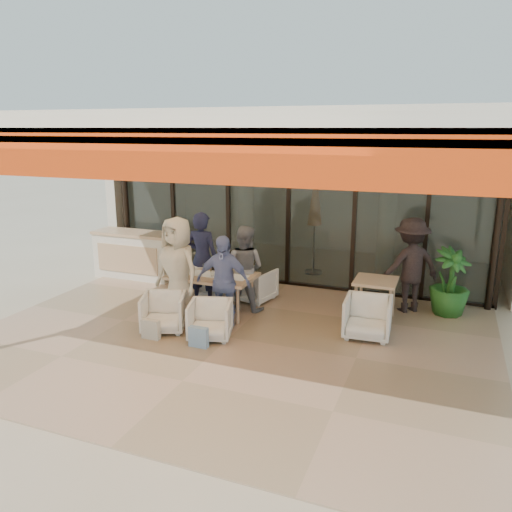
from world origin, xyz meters
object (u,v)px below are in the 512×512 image
Objects in this scene: side_table at (376,286)px; diner_periwinkle at (223,282)px; dining_table at (212,278)px; chair_near_right at (210,318)px; chair_far_right at (254,283)px; chair_near_left at (164,311)px; diner_grey at (244,268)px; host_counter at (135,254)px; standing_woman at (410,266)px; chair_far_left at (215,280)px; potted_palm at (450,282)px; side_chair at (368,316)px; diner_cream at (178,270)px; diner_navy at (202,259)px.

diner_periwinkle is at bearing -152.66° from side_table.
diner_periwinkle reaches higher than dining_table.
chair_far_right is at bearing 73.10° from chair_near_right.
chair_near_left is 1.04× the size of chair_near_right.
chair_near_left is at bearing 60.76° from diner_grey.
diner_periwinkle is (-0.00, -0.90, 0.00)m from diner_grey.
host_counter is 1.18× the size of diner_grey.
standing_woman is at bearing 23.46° from chair_near_right.
chair_near_left is at bearing 79.46° from chair_far_left.
diner_periwinkle reaches higher than potted_palm.
diner_grey is at bearing 73.10° from chair_near_right.
diner_grey is 2.38m from side_chair.
dining_table is (2.58, -1.42, 0.15)m from host_counter.
side_chair reaches higher than chair_far_right.
side_table reaches higher than chair_far_right.
chair_near_right is 3.71m from standing_woman.
dining_table is 1.11m from chair_near_right.
side_table is at bearing 37.56° from diner_cream.
dining_table is at bearing 64.79° from diner_cream.
standing_woman reaches higher than side_chair.
diner_periwinkle is at bearing 16.81° from diner_cream.
side_table is at bearing 6.99° from chair_near_left.
standing_woman is (2.80, 0.98, 0.08)m from diner_grey.
side_chair is at bearing 170.44° from diner_grey.
host_counter is 2.52× the size of side_chair.
diner_navy is 1.12× the size of diner_periwinkle.
diner_navy is (-0.84, -0.50, 0.53)m from chair_far_right.
host_counter is at bearing 155.95° from diner_cream.
diner_periwinkle is (-0.00, -1.40, 0.43)m from chair_far_right.
chair_far_right is 0.45× the size of diner_grey.
chair_near_left is 0.57× the size of potted_palm.
side_chair reaches higher than chair_near_left.
side_chair is (2.73, -0.02, -0.32)m from dining_table.
potted_palm is at bearing 48.60° from side_chair.
diner_grey is at bearing 138.70° from chair_far_left.
chair_far_right reaches higher than chair_far_left.
side_table is 0.61× the size of potted_palm.
side_chair is at bearing -4.63° from chair_near_left.
side_chair is (0.00, -0.75, -0.27)m from side_table.
diner_periwinkle is 2.38m from side_chair.
diner_cream is at bearing -155.79° from potted_palm.
diner_navy is at bearing 104.06° from chair_near_right.
dining_table is 0.64m from diner_navy.
standing_woman is at bearing -0.01° from host_counter.
chair_far_right is at bearing -88.28° from diner_grey.
chair_far_left is 0.41× the size of diner_periwinkle.
standing_woman is (3.64, 0.98, -0.02)m from diner_navy.
diner_cream is 3.22m from side_chair.
diner_navy is 4.45m from potted_palm.
chair_near_left reaches higher than chair_near_right.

